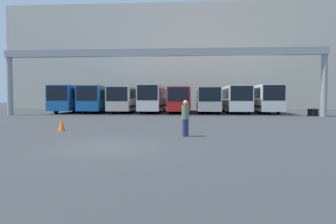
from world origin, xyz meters
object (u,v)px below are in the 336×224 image
(bus_slot_7, at_px, (262,97))
(tire_stack, at_px, (313,112))
(pedestrian_near_right, at_px, (185,117))
(bus_slot_1, at_px, (102,98))
(traffic_cone, at_px, (62,124))
(bus_slot_4, at_px, (180,98))
(bus_slot_5, at_px, (208,98))
(bus_slot_3, at_px, (154,97))
(bus_slot_2, at_px, (128,98))
(bus_slot_6, at_px, (235,98))
(bus_slot_0, at_px, (75,97))

(bus_slot_7, bearing_deg, tire_stack, -63.32)
(pedestrian_near_right, bearing_deg, tire_stack, -163.10)
(bus_slot_1, height_order, traffic_cone, bus_slot_1)
(bus_slot_4, height_order, bus_slot_7, bus_slot_7)
(bus_slot_5, bearing_deg, bus_slot_3, 176.54)
(bus_slot_2, height_order, pedestrian_near_right, bus_slot_2)
(bus_slot_4, relative_size, bus_slot_6, 1.08)
(bus_slot_4, height_order, pedestrian_near_right, bus_slot_4)
(tire_stack, bearing_deg, bus_slot_3, 157.49)
(bus_slot_4, relative_size, pedestrian_near_right, 6.69)
(bus_slot_5, height_order, traffic_cone, bus_slot_5)
(bus_slot_3, height_order, pedestrian_near_right, bus_slot_3)
(bus_slot_0, distance_m, traffic_cone, 23.63)
(bus_slot_7, xyz_separation_m, pedestrian_near_right, (-8.68, -24.90, -0.95))
(bus_slot_6, bearing_deg, bus_slot_1, 178.07)
(bus_slot_1, relative_size, bus_slot_3, 1.00)
(bus_slot_0, relative_size, bus_slot_1, 0.92)
(bus_slot_2, xyz_separation_m, bus_slot_4, (6.59, -0.42, -0.04))
(bus_slot_1, relative_size, bus_slot_5, 1.08)
(bus_slot_2, xyz_separation_m, bus_slot_3, (3.30, -0.29, 0.11))
(bus_slot_2, bearing_deg, bus_slot_6, -3.64)
(bus_slot_5, relative_size, pedestrian_near_right, 6.37)
(bus_slot_5, relative_size, bus_slot_6, 1.03)
(bus_slot_6, xyz_separation_m, traffic_cone, (-12.24, -22.27, -1.46))
(bus_slot_7, height_order, traffic_cone, bus_slot_7)
(bus_slot_7, relative_size, pedestrian_near_right, 6.91)
(bus_slot_0, distance_m, bus_slot_4, 13.19)
(bus_slot_3, bearing_deg, bus_slot_0, -177.27)
(bus_slot_1, height_order, bus_slot_5, bus_slot_1)
(traffic_cone, bearing_deg, pedestrian_near_right, -16.44)
(bus_slot_0, height_order, bus_slot_4, bus_slot_0)
(bus_slot_3, xyz_separation_m, pedestrian_near_right, (4.50, -24.84, -0.98))
(bus_slot_4, xyz_separation_m, tire_stack, (13.40, -6.79, -1.38))
(bus_slot_7, relative_size, tire_stack, 11.34)
(bus_slot_1, relative_size, bus_slot_2, 0.95)
(bus_slot_5, bearing_deg, bus_slot_6, -2.54)
(bus_slot_0, height_order, bus_slot_7, bus_slot_7)
(bus_slot_0, distance_m, bus_slot_2, 6.64)
(bus_slot_1, xyz_separation_m, tire_stack, (23.28, -6.93, -1.46))
(bus_slot_0, bearing_deg, bus_slot_6, -0.21)
(traffic_cone, bearing_deg, bus_slot_0, 108.63)
(bus_slot_0, relative_size, bus_slot_6, 1.01)
(bus_slot_0, bearing_deg, pedestrian_near_right, -59.44)
(bus_slot_1, height_order, bus_slot_3, bus_slot_3)
(bus_slot_2, bearing_deg, bus_slot_7, -0.80)
(bus_slot_1, bearing_deg, bus_slot_2, 4.91)
(bus_slot_0, bearing_deg, tire_stack, -13.63)
(bus_slot_2, xyz_separation_m, bus_slot_5, (9.89, -0.69, -0.04))
(bus_slot_2, bearing_deg, bus_slot_3, -5.10)
(bus_slot_2, relative_size, tire_stack, 11.78)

